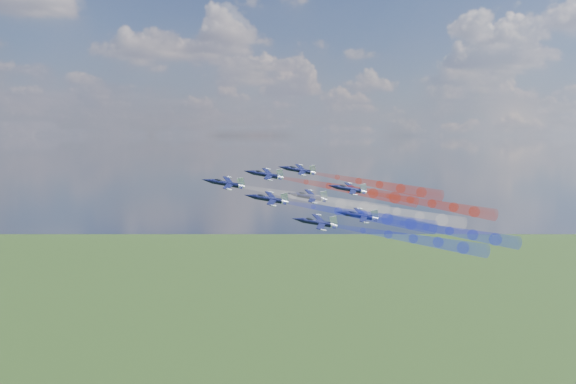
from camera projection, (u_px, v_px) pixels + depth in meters
jet_lead at (225, 184)px, 166.13m from camera, size 13.58×12.49×7.25m
trail_lead at (317, 199)px, 169.81m from camera, size 35.26×17.83×11.15m
jet_inner_left at (268, 199)px, 160.13m from camera, size 13.58×12.49×7.25m
trail_inner_left at (363, 215)px, 163.82m from camera, size 35.26×17.83×11.15m
jet_inner_right at (265, 175)px, 176.97m from camera, size 13.58×12.49×7.25m
trail_inner_right at (351, 190)px, 180.65m from camera, size 35.26×17.83×11.15m
jet_outer_left at (317, 223)px, 154.50m from camera, size 13.58×12.49×7.25m
trail_outer_left at (414, 239)px, 158.18m from camera, size 35.26×17.83×11.15m
jet_center_third at (309, 197)px, 169.95m from camera, size 13.58×12.49×7.25m
trail_center_third at (397, 212)px, 173.63m from camera, size 35.26×17.83×11.15m
jet_outer_right at (299, 170)px, 186.02m from camera, size 13.58×12.49×7.25m
trail_outer_right at (380, 185)px, 189.70m from camera, size 35.26×17.83×11.15m
jet_rear_left at (359, 216)px, 163.41m from camera, size 13.58×12.49×7.25m
trail_rear_left at (450, 231)px, 167.09m from camera, size 35.26×17.83×11.15m
jet_rear_right at (349, 189)px, 179.25m from camera, size 13.58×12.49×7.25m
trail_rear_right at (432, 204)px, 182.93m from camera, size 35.26×17.83×11.15m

